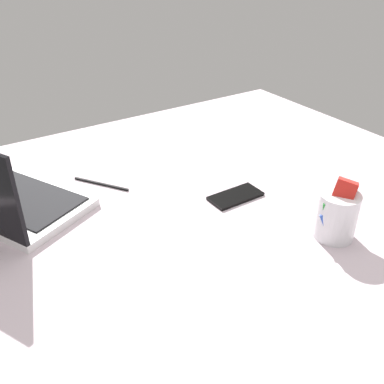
% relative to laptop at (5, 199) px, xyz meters
% --- Properties ---
extents(bed_mattress, '(1.80, 1.40, 0.18)m').
position_rel_laptop_xyz_m(bed_mattress, '(-0.47, -0.48, -0.13)').
color(bed_mattress, silver).
rests_on(bed_mattress, ground).
extents(laptop, '(0.40, 0.35, 0.23)m').
position_rel_laptop_xyz_m(laptop, '(0.00, 0.00, 0.00)').
color(laptop, silver).
rests_on(laptop, bed_mattress).
extents(snack_cup, '(0.09, 0.11, 0.15)m').
position_rel_laptop_xyz_m(snack_cup, '(-0.49, -0.60, 0.02)').
color(snack_cup, silver).
rests_on(snack_cup, bed_mattress).
extents(cell_phone, '(0.07, 0.14, 0.01)m').
position_rel_laptop_xyz_m(cell_phone, '(-0.24, -0.51, -0.04)').
color(cell_phone, black).
rests_on(cell_phone, bed_mattress).
extents(charger_cable, '(0.14, 0.10, 0.01)m').
position_rel_laptop_xyz_m(charger_cable, '(0.01, -0.25, -0.04)').
color(charger_cable, black).
rests_on(charger_cable, bed_mattress).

